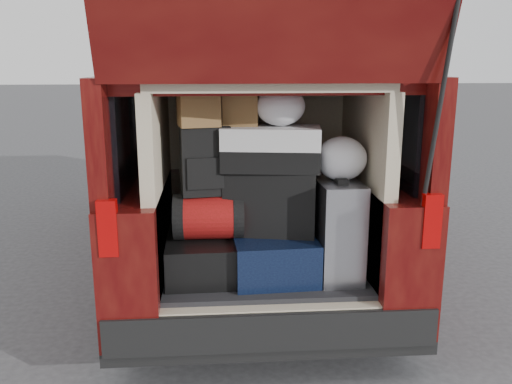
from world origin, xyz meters
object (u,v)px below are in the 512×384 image
black_soft_case (271,200)px  twotone_duffel (271,148)px  black_hardshell (203,255)px  red_duffel (209,216)px  backpack (205,160)px  silver_roller (338,230)px  navy_hardshell (272,253)px

black_soft_case → twotone_duffel: (-0.00, -0.03, 0.33)m
black_hardshell → black_soft_case: size_ratio=1.10×
red_duffel → backpack: backpack is taller
silver_roller → backpack: size_ratio=1.46×
black_hardshell → backpack: backpack is taller
black_soft_case → twotone_duffel: bearing=-86.6°
backpack → twotone_duffel: (0.40, -0.00, 0.07)m
backpack → navy_hardshell: bearing=-11.6°
navy_hardshell → backpack: size_ratio=1.47×
navy_hardshell → red_duffel: size_ratio=1.43×
black_hardshell → red_duffel: red_duffel is taller
black_hardshell → twotone_duffel: 0.80m
silver_roller → twotone_duffel: twotone_duffel is taller
navy_hardshell → black_hardshell: bearing=172.6°
red_duffel → black_soft_case: black_soft_case is taller
black_hardshell → backpack: (0.03, -0.01, 0.61)m
black_hardshell → navy_hardshell: size_ratio=1.00×
navy_hardshell → black_soft_case: size_ratio=1.10×
navy_hardshell → backpack: bearing=173.4°
silver_roller → twotone_duffel: size_ratio=1.04×
navy_hardshell → black_soft_case: 0.34m
black_hardshell → silver_roller: 0.86m
black_soft_case → backpack: bearing=-164.8°
silver_roller → twotone_duffel: bearing=162.4°
navy_hardshell → red_duffel: bearing=176.5°
navy_hardshell → red_duffel: 0.47m
navy_hardshell → twotone_duffel: size_ratio=1.04×
twotone_duffel → black_hardshell: bearing=-173.0°
twotone_duffel → backpack: bearing=-172.0°
black_hardshell → black_soft_case: bearing=0.9°
backpack → red_duffel: bearing=-64.5°
red_duffel → navy_hardshell: bearing=0.3°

